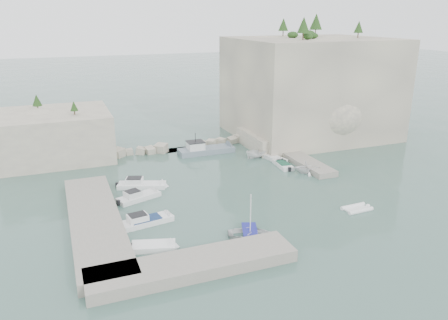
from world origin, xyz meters
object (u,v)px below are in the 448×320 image
object	(u,v)px
inflatable_dinghy	(357,210)
tender_east_c	(274,160)
motorboat_a	(142,187)
tender_east_d	(258,157)
tender_east_a	(307,173)
tender_east_b	(283,167)
motorboat_d	(146,224)
work_boat	(206,153)
rowboat	(250,236)
motorboat_e	(153,249)
motorboat_b	(139,199)

from	to	relation	value
inflatable_dinghy	tender_east_c	world-z (taller)	tender_east_c
motorboat_a	tender_east_d	distance (m)	19.78
tender_east_a	tender_east_b	distance (m)	3.94
inflatable_dinghy	tender_east_d	size ratio (longest dim) A/B	0.87
motorboat_d	work_boat	bearing A→B (deg)	46.86
tender_east_d	work_boat	bearing A→B (deg)	49.20
tender_east_d	rowboat	bearing A→B (deg)	149.34
motorboat_d	tender_east_b	distance (m)	24.58
motorboat_d	rowboat	size ratio (longest dim) A/B	1.43
inflatable_dinghy	tender_east_a	world-z (taller)	tender_east_a
tender_east_b	tender_east_c	distance (m)	3.14
motorboat_d	inflatable_dinghy	distance (m)	23.31
motorboat_d	work_boat	size ratio (longest dim) A/B	0.65
motorboat_e	work_boat	bearing A→B (deg)	77.78
motorboat_b	rowboat	size ratio (longest dim) A/B	1.29
rowboat	inflatable_dinghy	world-z (taller)	rowboat
tender_east_a	rowboat	bearing A→B (deg)	154.76
motorboat_a	tender_east_c	bearing A→B (deg)	30.16
motorboat_d	rowboat	xyz separation A→B (m)	(9.03, -6.45, 0.00)
motorboat_b	motorboat_e	bearing A→B (deg)	-114.24
motorboat_b	tender_east_d	world-z (taller)	tender_east_d
motorboat_b	motorboat_a	bearing A→B (deg)	53.85
inflatable_dinghy	tender_east_d	bearing A→B (deg)	93.18
motorboat_a	motorboat_e	bearing A→B (deg)	-77.06
motorboat_e	tender_east_a	xyz separation A→B (m)	(24.30, 12.66, 0.00)
tender_east_d	work_boat	size ratio (longest dim) A/B	0.41
motorboat_d	inflatable_dinghy	bearing A→B (deg)	-22.48
motorboat_e	motorboat_d	bearing A→B (deg)	101.92
motorboat_b	work_boat	bearing A→B (deg)	27.13
motorboat_a	motorboat_b	bearing A→B (deg)	-86.12
tender_east_a	motorboat_a	bearing A→B (deg)	104.31
motorboat_d	motorboat_e	size ratio (longest dim) A/B	1.40
tender_east_d	tender_east_a	bearing A→B (deg)	-162.39
motorboat_b	tender_east_c	xyz separation A→B (m)	(21.79, 7.26, 0.00)
motorboat_a	inflatable_dinghy	distance (m)	26.20
motorboat_e	inflatable_dinghy	bearing A→B (deg)	16.76
motorboat_a	work_boat	xyz separation A→B (m)	(12.34, 10.69, 0.00)
motorboat_e	motorboat_b	xyz separation A→B (m)	(0.94, 12.03, 0.00)
motorboat_b	work_boat	distance (m)	19.64
motorboat_e	tender_east_d	size ratio (longest dim) A/B	1.12
tender_east_a	tender_east_b	world-z (taller)	tender_east_a
work_boat	motorboat_d	bearing A→B (deg)	-123.54
rowboat	tender_east_d	world-z (taller)	tender_east_d
tender_east_d	work_boat	distance (m)	8.32
tender_east_c	tender_east_d	xyz separation A→B (m)	(-1.76, 2.02, 0.00)
motorboat_e	inflatable_dinghy	distance (m)	23.13
tender_east_c	work_boat	bearing A→B (deg)	37.42
motorboat_b	inflatable_dinghy	xyz separation A→B (m)	(22.19, -11.86, 0.00)
motorboat_d	motorboat_a	size ratio (longest dim) A/B	0.95
rowboat	work_boat	distance (m)	27.86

